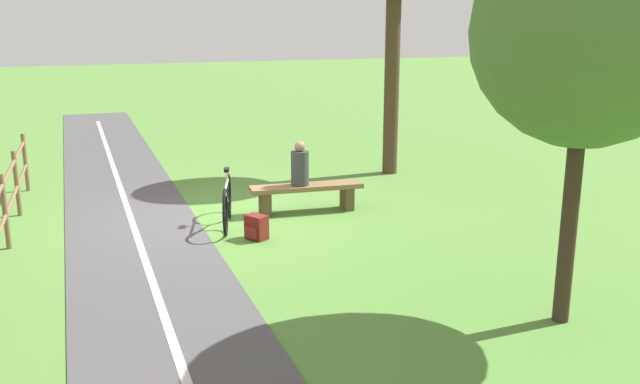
% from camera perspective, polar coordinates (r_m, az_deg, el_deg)
% --- Properties ---
extents(ground_plane, '(80.00, 80.00, 0.00)m').
position_cam_1_polar(ground_plane, '(11.88, -9.08, -2.04)').
color(ground_plane, '#548438').
extents(paved_path, '(2.13, 36.00, 0.02)m').
position_cam_1_polar(paved_path, '(7.98, -12.66, -10.56)').
color(paved_path, '#4C494C').
rests_on(paved_path, ground_plane).
extents(path_centre_line, '(0.13, 32.00, 0.00)m').
position_cam_1_polar(path_centre_line, '(7.98, -12.66, -10.50)').
color(path_centre_line, silver).
rests_on(path_centre_line, paved_path).
extents(bench, '(2.00, 0.58, 0.49)m').
position_cam_1_polar(bench, '(11.95, -1.12, -0.06)').
color(bench, brown).
rests_on(bench, ground_plane).
extents(person_seated, '(0.34, 0.34, 0.78)m').
position_cam_1_polar(person_seated, '(11.81, -1.68, 2.17)').
color(person_seated, '#38383D').
rests_on(person_seated, bench).
extents(bicycle, '(0.52, 1.72, 0.93)m').
position_cam_1_polar(bicycle, '(11.24, -7.73, -0.86)').
color(bicycle, black).
rests_on(bicycle, ground_plane).
extents(backpack, '(0.36, 0.39, 0.38)m').
position_cam_1_polar(backpack, '(10.58, -5.32, -2.95)').
color(backpack, maroon).
rests_on(backpack, ground_plane).
extents(tree_near_bench, '(2.37, 2.37, 4.35)m').
position_cam_1_polar(tree_near_bench, '(7.64, 21.30, 12.17)').
color(tree_near_bench, '#38281E').
rests_on(tree_near_bench, ground_plane).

